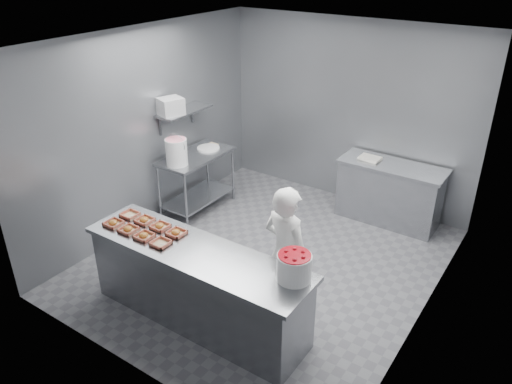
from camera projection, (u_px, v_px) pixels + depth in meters
floor at (266, 260)px, 6.53m from camera, size 4.50×4.50×0.00m
ceiling at (269, 41)px, 5.26m from camera, size 4.50×4.50×0.00m
wall_back at (348, 113)px, 7.55m from camera, size 4.00×0.04×2.80m
wall_left at (146, 130)px, 6.90m from camera, size 0.04×4.50×2.80m
wall_right at (438, 208)px, 4.89m from camera, size 0.04×4.50×2.80m
service_counter at (198, 285)px, 5.33m from camera, size 2.60×0.70×0.90m
prep_table at (197, 174)px, 7.53m from camera, size 0.60×1.20×0.90m
back_counter at (389, 193)px, 7.27m from camera, size 1.50×0.60×0.90m
wall_shelf at (184, 111)px, 7.18m from camera, size 0.35×0.90×0.03m
tray_0 at (113, 223)px, 5.57m from camera, size 0.19×0.18×0.06m
tray_1 at (128, 229)px, 5.45m from camera, size 0.19×0.18×0.06m
tray_2 at (144, 236)px, 5.33m from camera, size 0.19×0.18×0.06m
tray_3 at (161, 243)px, 5.21m from camera, size 0.19×0.18×0.04m
tray_4 at (130, 215)px, 5.75m from camera, size 0.19×0.18×0.04m
tray_5 at (145, 220)px, 5.63m from camera, size 0.19×0.18×0.06m
tray_6 at (160, 226)px, 5.51m from camera, size 0.19×0.18×0.06m
tray_7 at (176, 233)px, 5.39m from camera, size 0.19×0.18×0.06m
worker at (286, 254)px, 5.25m from camera, size 0.64×0.48×1.58m
strawberry_tub at (294, 266)px, 4.63m from camera, size 0.33×0.33×0.27m
glaze_bucket at (176, 151)px, 6.99m from camera, size 0.32×0.30×0.47m
bucket_lid at (208, 148)px, 7.60m from camera, size 0.43×0.43×0.03m
rag at (212, 145)px, 7.73m from camera, size 0.16×0.14×0.02m
appliance at (171, 106)px, 6.92m from camera, size 0.37×0.39×0.24m
paper_stack at (370, 158)px, 7.24m from camera, size 0.31×0.24×0.04m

